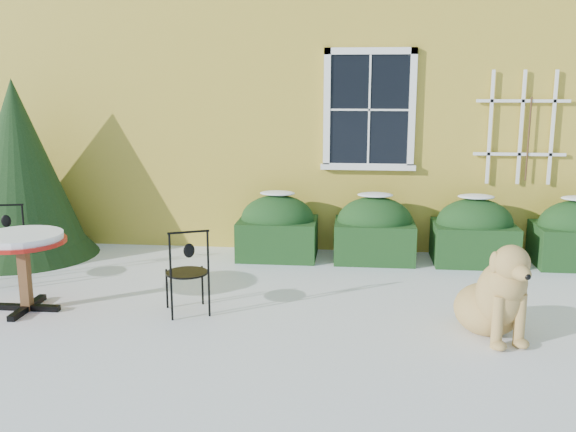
# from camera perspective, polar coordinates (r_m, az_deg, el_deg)

# --- Properties ---
(ground) EXTENTS (80.00, 80.00, 0.00)m
(ground) POSITION_cam_1_polar(r_m,az_deg,el_deg) (6.34, -0.94, -9.85)
(ground) COLOR white
(ground) RESTS_ON ground
(house) EXTENTS (12.40, 8.40, 6.40)m
(house) POSITION_cam_1_polar(r_m,az_deg,el_deg) (12.90, 2.83, 15.70)
(house) COLOR gold
(house) RESTS_ON ground
(hedge_row) EXTENTS (4.95, 0.80, 0.91)m
(hedge_row) POSITION_cam_1_polar(r_m,az_deg,el_deg) (8.67, 11.98, -1.36)
(hedge_row) COLOR black
(hedge_row) RESTS_ON ground
(evergreen_shrub) EXTENTS (1.98, 1.98, 2.39)m
(evergreen_shrub) POSITION_cam_1_polar(r_m,az_deg,el_deg) (9.39, -22.73, 2.46)
(evergreen_shrub) COLOR black
(evergreen_shrub) RESTS_ON ground
(bistro_table) EXTENTS (0.89, 0.89, 0.82)m
(bistro_table) POSITION_cam_1_polar(r_m,az_deg,el_deg) (7.13, -22.55, -2.54)
(bistro_table) COLOR black
(bistro_table) RESTS_ON ground
(patio_chair_near) EXTENTS (0.53, 0.53, 0.91)m
(patio_chair_near) POSITION_cam_1_polar(r_m,az_deg,el_deg) (6.64, -8.93, -4.85)
(patio_chair_near) COLOR black
(patio_chair_near) RESTS_ON ground
(patio_chair_far) EXTENTS (0.50, 0.50, 0.93)m
(patio_chair_far) POSITION_cam_1_polar(r_m,az_deg,el_deg) (8.23, -23.90, -2.40)
(patio_chair_far) COLOR black
(patio_chair_far) RESTS_ON ground
(dog) EXTENTS (0.79, 1.08, 0.96)m
(dog) POSITION_cam_1_polar(r_m,az_deg,el_deg) (6.28, 18.03, -6.92)
(dog) COLOR tan
(dog) RESTS_ON ground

